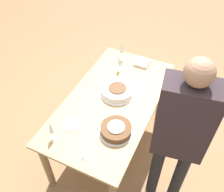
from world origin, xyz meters
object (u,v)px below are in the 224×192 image
Objects in this scene: cake_front_chocolate at (116,129)px; person_cutting at (180,132)px; wine_glass_extra at (51,128)px; cake_center_white at (117,91)px; wine_glass_far at (119,61)px; wine_glass_near at (122,49)px.

person_cutting is (0.01, -0.53, 0.25)m from cake_front_chocolate.
wine_glass_extra is at bearing 121.75° from cake_front_chocolate.
cake_center_white and cake_front_chocolate have the same top height.
wine_glass_far is (0.36, 0.14, 0.09)m from cake_center_white.
cake_front_chocolate is (-0.46, -0.20, -0.00)m from cake_center_white.
cake_center_white is 0.89m from person_cutting.
cake_center_white is 1.15× the size of cake_front_chocolate.
wine_glass_near reaches higher than cake_front_chocolate.
cake_front_chocolate is at bearing -156.89° from cake_center_white.
cake_center_white is at bearing -160.58° from wine_glass_near.
wine_glass_near is 0.20m from wine_glass_far.
cake_front_chocolate is at bearing -157.69° from wine_glass_far.
cake_center_white is 0.21× the size of person_cutting.
wine_glass_near is at bearing -56.24° from person_cutting.
cake_center_white is 1.68× the size of wine_glass_near.
wine_glass_far is at bearing -164.11° from wine_glass_near.
wine_glass_far is at bearing -51.83° from person_cutting.
wine_glass_extra is (-0.29, 0.47, 0.10)m from cake_front_chocolate.
wine_glass_near reaches higher than cake_center_white.
person_cutting reaches higher than wine_glass_far.
person_cutting reaches higher than wine_glass_near.
wine_glass_far is (-0.19, -0.06, -0.02)m from wine_glass_near.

